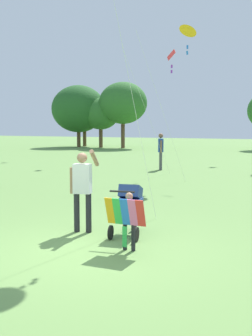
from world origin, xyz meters
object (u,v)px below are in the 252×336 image
stroller (129,205)px  kite_green_novelty (187,32)px  person_adult_flyer (82,184)px  kite_orange_delta (169,62)px  child_with_butterfly_kite (128,216)px  person_red_shirt (161,148)px

stroller → kite_green_novelty: kite_green_novelty is taller
person_adult_flyer → kite_orange_delta: 11.19m
kite_orange_delta → kite_green_novelty: kite_green_novelty is taller
child_with_butterfly_kite → person_adult_flyer: bearing=150.0°
kite_green_novelty → stroller: bearing=-81.1°
kite_orange_delta → kite_green_novelty: 2.53m
person_red_shirt → kite_orange_delta: bearing=-59.5°
kite_orange_delta → kite_green_novelty: size_ratio=0.93×
person_adult_flyer → person_red_shirt: 12.16m
stroller → person_red_shirt: person_red_shirt is taller
child_with_butterfly_kite → person_adult_flyer: (-1.39, 0.80, 0.36)m
kite_orange_delta → child_with_butterfly_kite: bearing=-74.4°
kite_orange_delta → person_red_shirt: kite_orange_delta is taller
child_with_butterfly_kite → kite_green_novelty: kite_green_novelty is taller
stroller → kite_orange_delta: bearing=104.8°
child_with_butterfly_kite → stroller: bearing=113.5°
person_red_shirt → stroller: bearing=-73.0°
stroller → kite_green_novelty: (-1.29, 8.20, 5.06)m
person_adult_flyer → child_with_butterfly_kite: bearing=-30.0°
child_with_butterfly_kite → kite_green_novelty: 10.59m
kite_orange_delta → kite_green_novelty: bearing=-54.8°
stroller → kite_orange_delta: (-2.68, 10.17, 4.32)m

